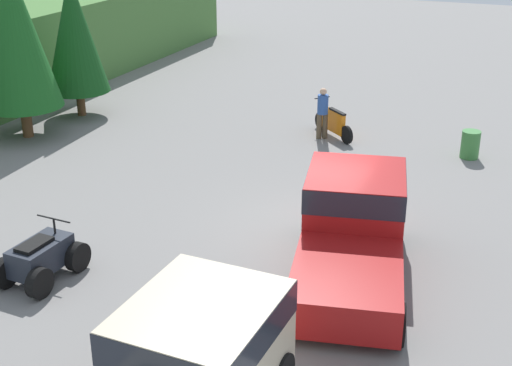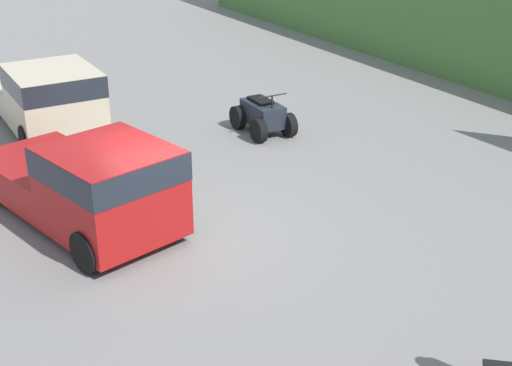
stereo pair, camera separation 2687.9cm
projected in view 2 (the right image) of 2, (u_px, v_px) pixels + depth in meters
ground_plane at (179, 235)px, 14.64m from camera, size 80.00×80.00×0.00m
pickup_truck_red at (90, 182)px, 14.51m from camera, size 5.63×3.30×1.99m
pickup_truck_second at (47, 95)px, 19.91m from camera, size 5.88×2.45×1.99m
quad_atv at (263, 116)px, 20.00m from camera, size 1.97×1.26×1.24m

